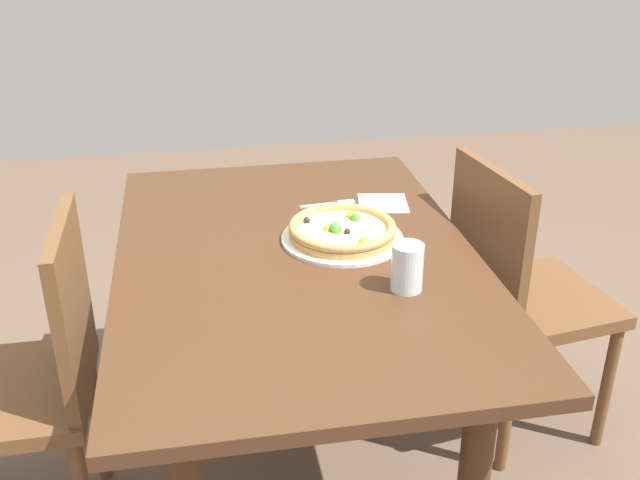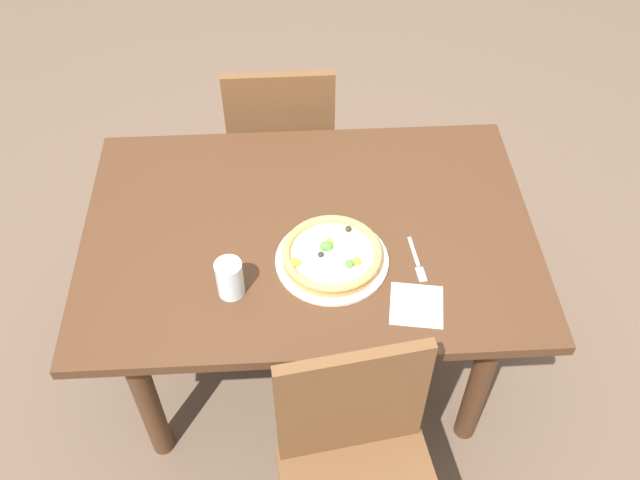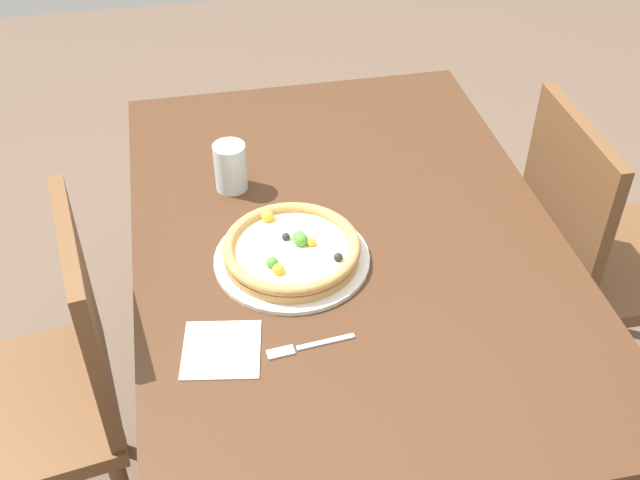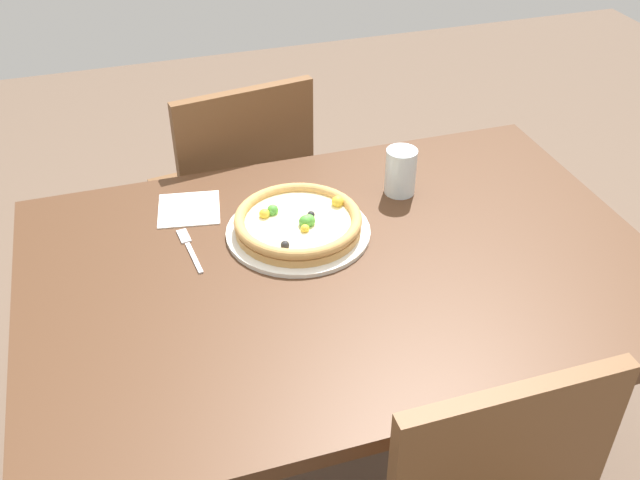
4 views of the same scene
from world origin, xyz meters
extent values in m
plane|color=brown|center=(0.00, 0.00, 0.00)|extent=(6.00, 6.00, 0.00)
cube|color=#472B19|center=(0.00, 0.00, 0.71)|extent=(1.32, 0.90, 0.03)
cylinder|color=#472B19|center=(-0.51, -0.30, 0.35)|extent=(0.07, 0.07, 0.69)
cylinder|color=#472B19|center=(0.51, -0.30, 0.35)|extent=(0.07, 0.07, 0.69)
cylinder|color=#472B19|center=(-0.51, 0.30, 0.35)|extent=(0.07, 0.07, 0.69)
cylinder|color=#472B19|center=(0.51, 0.30, 0.35)|extent=(0.07, 0.07, 0.69)
cylinder|color=brown|center=(0.25, -0.90, 0.21)|extent=(0.04, 0.04, 0.43)
cylinder|color=brown|center=(-0.09, -0.90, 0.21)|extent=(0.04, 0.04, 0.43)
cylinder|color=brown|center=(0.25, -0.56, 0.21)|extent=(0.04, 0.04, 0.43)
cylinder|color=brown|center=(-0.09, -0.56, 0.21)|extent=(0.04, 0.04, 0.43)
cube|color=brown|center=(0.08, -0.73, 0.45)|extent=(0.40, 0.40, 0.04)
cube|color=brown|center=(0.08, -0.55, 0.68)|extent=(0.38, 0.03, 0.42)
cylinder|color=brown|center=(-0.25, 0.54, 0.21)|extent=(0.04, 0.04, 0.43)
cube|color=brown|center=(-0.08, 0.55, 0.68)|extent=(0.38, 0.09, 0.42)
cylinder|color=silver|center=(-0.06, 0.13, 0.73)|extent=(0.32, 0.32, 0.01)
cylinder|color=tan|center=(-0.06, 0.13, 0.74)|extent=(0.28, 0.28, 0.02)
cylinder|color=beige|center=(-0.06, 0.13, 0.76)|extent=(0.24, 0.24, 0.01)
torus|color=tan|center=(-0.06, 0.13, 0.76)|extent=(0.28, 0.28, 0.02)
sphere|color=#262626|center=(-0.11, 0.04, 0.76)|extent=(0.02, 0.02, 0.02)
sphere|color=#4C9E38|center=(-0.05, 0.11, 0.77)|extent=(0.03, 0.03, 0.03)
sphere|color=gold|center=(0.04, 0.16, 0.77)|extent=(0.03, 0.03, 0.03)
sphere|color=gold|center=(-0.06, 0.09, 0.76)|extent=(0.02, 0.02, 0.02)
sphere|color=#262626|center=(-0.03, 0.14, 0.76)|extent=(0.02, 0.02, 0.02)
sphere|color=gold|center=(-0.13, 0.17, 0.77)|extent=(0.02, 0.02, 0.02)
sphere|color=#4C9E38|center=(-0.11, 0.17, 0.76)|extent=(0.02, 0.02, 0.02)
sphere|color=#4C9E38|center=(-0.04, 0.11, 0.77)|extent=(0.03, 0.03, 0.03)
sphere|color=#4C9E38|center=(-0.10, 0.18, 0.77)|extent=(0.02, 0.02, 0.02)
cube|color=silver|center=(-0.29, 0.11, 0.73)|extent=(0.02, 0.11, 0.00)
cube|color=silver|center=(-0.30, 0.19, 0.73)|extent=(0.03, 0.05, 0.00)
cylinder|color=silver|center=(0.22, 0.22, 0.78)|extent=(0.07, 0.07, 0.11)
cube|color=white|center=(-0.28, 0.30, 0.73)|extent=(0.16, 0.16, 0.00)
camera|label=1|loc=(1.64, -0.24, 1.57)|focal=41.50mm
camera|label=2|loc=(0.04, 1.39, 2.22)|focal=39.10mm
camera|label=3|loc=(-1.24, 0.31, 1.78)|focal=43.82mm
camera|label=4|loc=(-0.41, -1.13, 1.66)|focal=40.80mm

